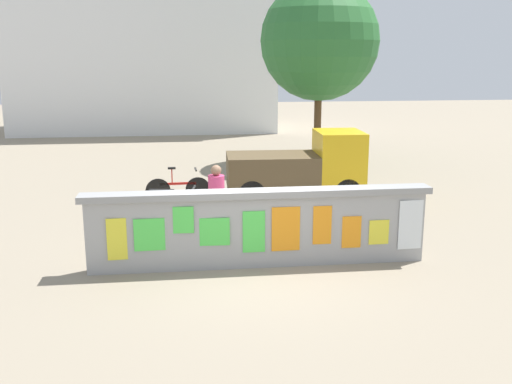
{
  "coord_description": "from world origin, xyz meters",
  "views": [
    {
      "loc": [
        -1.33,
        -10.21,
        3.83
      ],
      "look_at": [
        0.08,
        1.07,
        1.15
      ],
      "focal_mm": 40.99,
      "sensor_mm": 36.0,
      "label": 1
    }
  ],
  "objects_px": {
    "auto_rickshaw_truck": "(302,167)",
    "person_walking": "(216,195)",
    "bicycle_near": "(178,189)",
    "tree_roadside": "(319,41)",
    "motorcycle": "(168,205)"
  },
  "relations": [
    {
      "from": "auto_rickshaw_truck",
      "to": "person_walking",
      "type": "distance_m",
      "value": 4.11
    },
    {
      "from": "motorcycle",
      "to": "bicycle_near",
      "type": "height_order",
      "value": "bicycle_near"
    },
    {
      "from": "tree_roadside",
      "to": "motorcycle",
      "type": "bearing_deg",
      "value": -125.21
    },
    {
      "from": "auto_rickshaw_truck",
      "to": "tree_roadside",
      "type": "bearing_deg",
      "value": 73.02
    },
    {
      "from": "motorcycle",
      "to": "person_walking",
      "type": "xyz_separation_m",
      "value": [
        1.04,
        -1.35,
        0.52
      ]
    },
    {
      "from": "tree_roadside",
      "to": "auto_rickshaw_truck",
      "type": "bearing_deg",
      "value": -106.98
    },
    {
      "from": "person_walking",
      "to": "tree_roadside",
      "type": "bearing_deg",
      "value": 64.54
    },
    {
      "from": "person_walking",
      "to": "tree_roadside",
      "type": "relative_size",
      "value": 0.25
    },
    {
      "from": "auto_rickshaw_truck",
      "to": "person_walking",
      "type": "height_order",
      "value": "auto_rickshaw_truck"
    },
    {
      "from": "motorcycle",
      "to": "tree_roadside",
      "type": "bearing_deg",
      "value": 54.79
    },
    {
      "from": "bicycle_near",
      "to": "tree_roadside",
      "type": "relative_size",
      "value": 0.27
    },
    {
      "from": "person_walking",
      "to": "bicycle_near",
      "type": "bearing_deg",
      "value": 103.76
    },
    {
      "from": "bicycle_near",
      "to": "auto_rickshaw_truck",
      "type": "bearing_deg",
      "value": -1.92
    },
    {
      "from": "auto_rickshaw_truck",
      "to": "person_walking",
      "type": "relative_size",
      "value": 2.25
    },
    {
      "from": "person_walking",
      "to": "tree_roadside",
      "type": "height_order",
      "value": "tree_roadside"
    }
  ]
}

